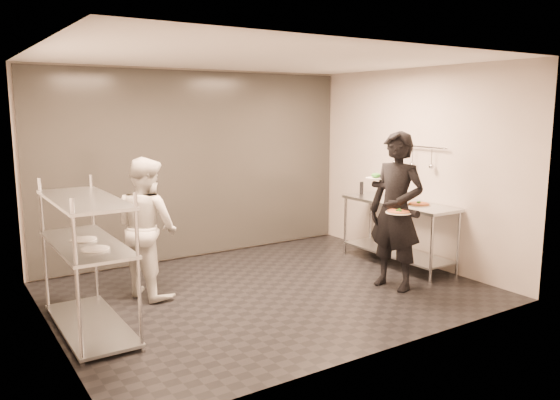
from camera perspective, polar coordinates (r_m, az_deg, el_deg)
room_shell at (r=7.54m, az=-5.90°, el=3.17°), size 5.00×4.00×2.80m
pass_rack at (r=5.82m, az=-19.51°, el=-5.60°), size 0.60×1.60×1.50m
prep_counter at (r=8.00m, az=12.25°, el=-2.24°), size 0.60×1.80×0.92m
utensil_rail at (r=8.04m, az=13.73°, el=4.40°), size 0.07×1.20×0.31m
waiter at (r=6.89m, az=12.04°, el=-1.14°), size 0.63×0.81×1.96m
chef at (r=6.68m, az=-13.73°, el=-2.78°), size 0.85×0.97×1.68m
pizza_plate_near at (r=6.68m, az=12.29°, el=-1.20°), size 0.31×0.31×0.05m
pizza_plate_far at (r=6.90m, az=14.31°, el=-0.44°), size 0.29×0.29×0.05m
salad_plate at (r=7.01m, az=9.99°, el=2.42°), size 0.26×0.26×0.07m
pos_monitor at (r=7.80m, az=12.11°, el=0.30°), size 0.07×0.24×0.17m
bottle_green at (r=7.86m, az=11.15°, el=0.60°), size 0.06×0.06×0.23m
bottle_clear at (r=8.24m, az=11.91°, el=0.98°), size 0.07×0.07×0.22m
bottle_dark at (r=8.50m, az=8.52°, el=1.25°), size 0.06×0.06×0.19m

